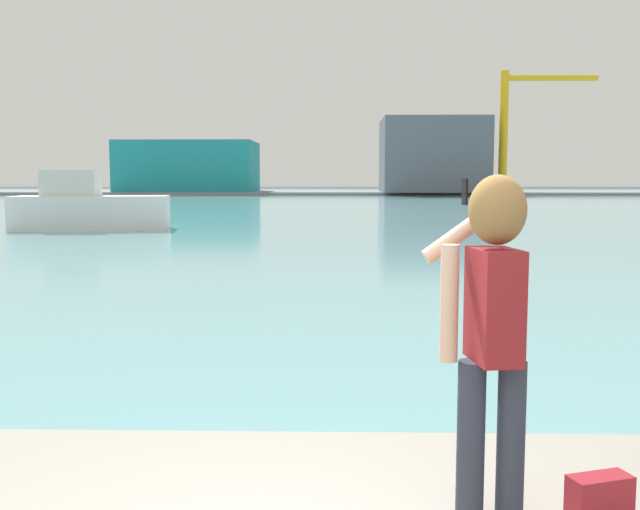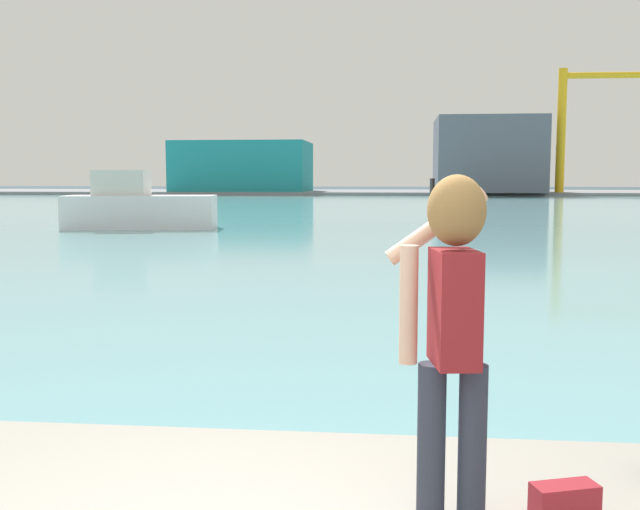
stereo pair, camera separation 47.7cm
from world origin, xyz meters
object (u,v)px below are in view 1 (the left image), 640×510
at_px(person_photographer, 491,312).
at_px(warehouse_right, 433,155).
at_px(handbag, 599,499).
at_px(warehouse_left, 189,167).
at_px(boat_moored, 88,208).
at_px(port_crane, 516,117).

relative_size(person_photographer, warehouse_right, 0.14).
distance_m(handbag, warehouse_left, 89.96).
xyz_separation_m(boat_moored, port_crane, (31.00, 57.06, 8.15)).
relative_size(boat_moored, warehouse_left, 0.39).
relative_size(boat_moored, warehouse_right, 0.53).
distance_m(boat_moored, port_crane, 65.45).
relative_size(handbag, warehouse_left, 0.02).
height_order(handbag, boat_moored, boat_moored).
relative_size(handbag, boat_moored, 0.05).
bearing_deg(person_photographer, boat_moored, 14.32).
distance_m(person_photographer, port_crane, 86.14).
height_order(person_photographer, warehouse_left, warehouse_left).
xyz_separation_m(person_photographer, warehouse_left, (-19.28, 87.69, 1.90)).
height_order(boat_moored, port_crane, port_crane).
bearing_deg(person_photographer, warehouse_right, -15.44).
bearing_deg(port_crane, person_photographer, -103.44).
bearing_deg(warehouse_right, port_crane, -12.28).
bearing_deg(warehouse_left, port_crane, -6.14).
height_order(handbag, port_crane, port_crane).
bearing_deg(handbag, boat_moored, 113.74).
relative_size(person_photographer, warehouse_left, 0.11).
height_order(person_photographer, port_crane, port_crane).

